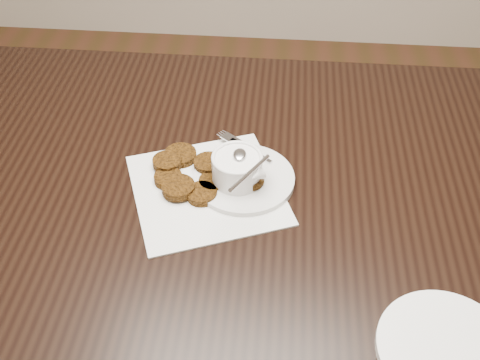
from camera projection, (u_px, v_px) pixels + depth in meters
name	position (u px, v px, depth m)	size (l,w,h in m)	color
table	(214.00, 287.00, 1.38)	(1.37, 0.88, 0.75)	black
napkin	(207.00, 189.00, 1.08)	(0.27, 0.27, 0.00)	white
sauce_ramekin	(237.00, 157.00, 1.05)	(0.13, 0.13, 0.13)	white
patty_cluster	(183.00, 176.00, 1.09)	(0.21, 0.21, 0.02)	brown
plate_with_patty	(244.00, 176.00, 1.09)	(0.20, 0.20, 0.03)	silver
plate_empty	(447.00, 351.00, 0.83)	(0.21, 0.21, 0.01)	white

